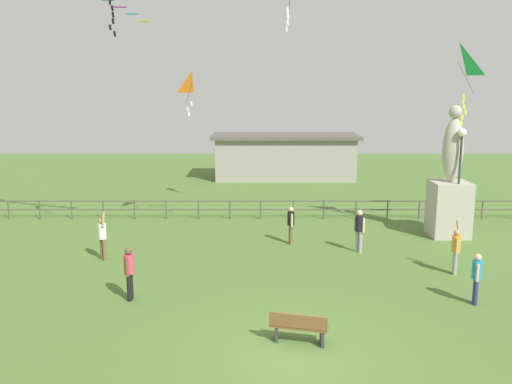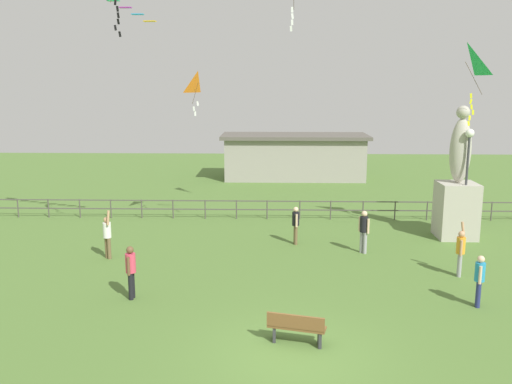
{
  "view_description": "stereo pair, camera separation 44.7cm",
  "coord_description": "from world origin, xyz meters",
  "px_view_note": "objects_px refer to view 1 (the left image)",
  "views": [
    {
      "loc": [
        -0.98,
        -12.62,
        6.63
      ],
      "look_at": [
        -1.06,
        5.43,
        3.06
      ],
      "focal_mm": 38.6,
      "sensor_mm": 36.0,
      "label": 1
    },
    {
      "loc": [
        -0.53,
        -12.61,
        6.63
      ],
      "look_at": [
        -1.06,
        5.43,
        3.06
      ],
      "focal_mm": 38.6,
      "sensor_mm": 36.0,
      "label": 2
    }
  ],
  "objects_px": {
    "person_6": "(293,223)",
    "park_bench": "(301,327)",
    "lamppost": "(463,160)",
    "person_2": "(361,228)",
    "person_5": "(105,235)",
    "person_0": "(459,248)",
    "statue_monument": "(452,194)",
    "kite_0": "(194,84)",
    "person_4": "(132,270)",
    "person_3": "(479,276)",
    "kite_4": "(461,65)"
  },
  "relations": [
    {
      "from": "person_6",
      "to": "park_bench",
      "type": "bearing_deg",
      "value": -92.26
    },
    {
      "from": "lamppost",
      "to": "park_bench",
      "type": "height_order",
      "value": "lamppost"
    },
    {
      "from": "park_bench",
      "to": "person_2",
      "type": "xyz_separation_m",
      "value": [
        3.0,
        7.9,
        0.53
      ]
    },
    {
      "from": "person_5",
      "to": "person_0",
      "type": "bearing_deg",
      "value": -7.18
    },
    {
      "from": "statue_monument",
      "to": "person_6",
      "type": "xyz_separation_m",
      "value": [
        -7.03,
        -1.27,
        -0.97
      ]
    },
    {
      "from": "person_2",
      "to": "person_5",
      "type": "bearing_deg",
      "value": -174.39
    },
    {
      "from": "lamppost",
      "to": "person_0",
      "type": "bearing_deg",
      "value": -109.78
    },
    {
      "from": "kite_0",
      "to": "person_0",
      "type": "bearing_deg",
      "value": -31.14
    },
    {
      "from": "lamppost",
      "to": "statue_monument",
      "type": "bearing_deg",
      "value": 108.05
    },
    {
      "from": "person_6",
      "to": "person_4",
      "type": "bearing_deg",
      "value": -131.26
    },
    {
      "from": "person_3",
      "to": "kite_0",
      "type": "xyz_separation_m",
      "value": [
        -9.5,
        8.63,
        5.71
      ]
    },
    {
      "from": "person_4",
      "to": "person_6",
      "type": "distance_m",
      "value": 8.15
    },
    {
      "from": "person_5",
      "to": "person_6",
      "type": "height_order",
      "value": "person_5"
    },
    {
      "from": "statue_monument",
      "to": "kite_4",
      "type": "distance_m",
      "value": 5.57
    },
    {
      "from": "person_0",
      "to": "person_3",
      "type": "height_order",
      "value": "person_0"
    },
    {
      "from": "statue_monument",
      "to": "kite_4",
      "type": "height_order",
      "value": "kite_4"
    },
    {
      "from": "person_4",
      "to": "kite_4",
      "type": "distance_m",
      "value": 15.1
    },
    {
      "from": "person_0",
      "to": "kite_4",
      "type": "bearing_deg",
      "value": 74.84
    },
    {
      "from": "statue_monument",
      "to": "person_6",
      "type": "distance_m",
      "value": 7.21
    },
    {
      "from": "kite_0",
      "to": "kite_4",
      "type": "height_order",
      "value": "kite_4"
    },
    {
      "from": "statue_monument",
      "to": "person_0",
      "type": "xyz_separation_m",
      "value": [
        -1.46,
        -5.03,
        -0.93
      ]
    },
    {
      "from": "statue_monument",
      "to": "lamppost",
      "type": "bearing_deg",
      "value": -71.95
    },
    {
      "from": "statue_monument",
      "to": "kite_0",
      "type": "xyz_separation_m",
      "value": [
        -11.29,
        0.91,
        4.74
      ]
    },
    {
      "from": "person_4",
      "to": "person_6",
      "type": "bearing_deg",
      "value": 48.74
    },
    {
      "from": "statue_monument",
      "to": "person_0",
      "type": "bearing_deg",
      "value": -106.23
    },
    {
      "from": "person_2",
      "to": "person_5",
      "type": "distance_m",
      "value": 9.99
    },
    {
      "from": "lamppost",
      "to": "kite_0",
      "type": "xyz_separation_m",
      "value": [
        -11.46,
        1.41,
        3.18
      ]
    },
    {
      "from": "statue_monument",
      "to": "person_6",
      "type": "relative_size",
      "value": 3.57
    },
    {
      "from": "person_3",
      "to": "person_6",
      "type": "relative_size",
      "value": 1.0
    },
    {
      "from": "park_bench",
      "to": "person_3",
      "type": "xyz_separation_m",
      "value": [
        5.59,
        2.61,
        0.46
      ]
    },
    {
      "from": "person_2",
      "to": "person_6",
      "type": "xyz_separation_m",
      "value": [
        -2.64,
        1.16,
        -0.07
      ]
    },
    {
      "from": "statue_monument",
      "to": "person_2",
      "type": "distance_m",
      "value": 5.1
    },
    {
      "from": "person_5",
      "to": "person_4",
      "type": "bearing_deg",
      "value": -64.2
    },
    {
      "from": "lamppost",
      "to": "person_0",
      "type": "relative_size",
      "value": 2.5
    },
    {
      "from": "person_6",
      "to": "person_2",
      "type": "bearing_deg",
      "value": -23.78
    },
    {
      "from": "park_bench",
      "to": "person_6",
      "type": "distance_m",
      "value": 9.08
    },
    {
      "from": "person_2",
      "to": "kite_0",
      "type": "distance_m",
      "value": 9.52
    },
    {
      "from": "statue_monument",
      "to": "person_2",
      "type": "bearing_deg",
      "value": -150.98
    },
    {
      "from": "lamppost",
      "to": "person_4",
      "type": "distance_m",
      "value": 14.55
    },
    {
      "from": "park_bench",
      "to": "person_0",
      "type": "bearing_deg",
      "value": 41.82
    },
    {
      "from": "kite_4",
      "to": "kite_0",
      "type": "bearing_deg",
      "value": 170.48
    },
    {
      "from": "person_4",
      "to": "statue_monument",
      "type": "bearing_deg",
      "value": 30.81
    },
    {
      "from": "lamppost",
      "to": "park_bench",
      "type": "xyz_separation_m",
      "value": [
        -7.55,
        -9.83,
        -2.99
      ]
    },
    {
      "from": "person_2",
      "to": "person_4",
      "type": "bearing_deg",
      "value": -148.23
    },
    {
      "from": "person_4",
      "to": "kite_4",
      "type": "height_order",
      "value": "kite_4"
    },
    {
      "from": "lamppost",
      "to": "person_4",
      "type": "height_order",
      "value": "lamppost"
    },
    {
      "from": "statue_monument",
      "to": "kite_4",
      "type": "relative_size",
      "value": 1.79
    },
    {
      "from": "park_bench",
      "to": "person_3",
      "type": "height_order",
      "value": "person_3"
    },
    {
      "from": "person_0",
      "to": "person_2",
      "type": "xyz_separation_m",
      "value": [
        -2.93,
        2.6,
        0.03
      ]
    },
    {
      "from": "park_bench",
      "to": "person_0",
      "type": "xyz_separation_m",
      "value": [
        5.92,
        5.3,
        0.5
      ]
    }
  ]
}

